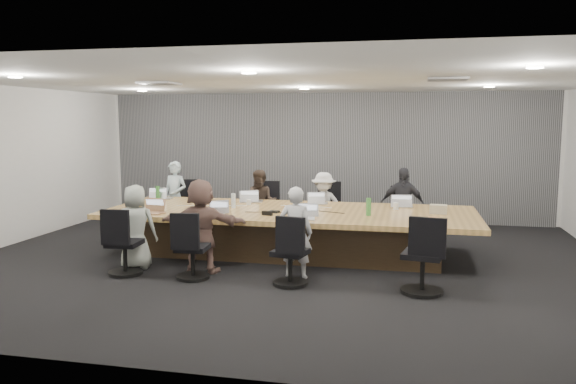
% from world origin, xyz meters
% --- Properties ---
extents(floor, '(10.00, 8.00, 0.00)m').
position_xyz_m(floor, '(0.00, 0.00, 0.00)').
color(floor, black).
rests_on(floor, ground).
extents(ceiling, '(10.00, 8.00, 0.00)m').
position_xyz_m(ceiling, '(0.00, 0.00, 2.80)').
color(ceiling, white).
rests_on(ceiling, wall_back).
extents(wall_back, '(10.00, 0.00, 2.80)m').
position_xyz_m(wall_back, '(0.00, 4.00, 1.40)').
color(wall_back, silver).
rests_on(wall_back, ground).
extents(wall_front, '(10.00, 0.00, 2.80)m').
position_xyz_m(wall_front, '(0.00, -4.00, 1.40)').
color(wall_front, silver).
rests_on(wall_front, ground).
extents(wall_left, '(0.00, 8.00, 2.80)m').
position_xyz_m(wall_left, '(-5.00, 0.00, 1.40)').
color(wall_left, silver).
rests_on(wall_left, ground).
extents(curtain, '(9.80, 0.04, 2.80)m').
position_xyz_m(curtain, '(0.00, 3.92, 1.40)').
color(curtain, slate).
rests_on(curtain, ground).
extents(conference_table, '(6.00, 2.20, 0.74)m').
position_xyz_m(conference_table, '(0.00, 0.50, 0.40)').
color(conference_table, '#402E1C').
rests_on(conference_table, ground).
extents(chair_0, '(0.63, 0.63, 0.78)m').
position_xyz_m(chair_0, '(-2.60, 2.20, 0.39)').
color(chair_0, black).
rests_on(chair_0, ground).
extents(chair_1, '(0.57, 0.57, 0.79)m').
position_xyz_m(chair_1, '(-0.84, 2.20, 0.40)').
color(chair_1, black).
rests_on(chair_1, ground).
extents(chair_2, '(0.63, 0.63, 0.83)m').
position_xyz_m(chair_2, '(0.36, 2.20, 0.41)').
color(chair_2, black).
rests_on(chair_2, ground).
extents(chair_3, '(0.57, 0.57, 0.72)m').
position_xyz_m(chair_3, '(1.80, 2.20, 0.36)').
color(chair_3, black).
rests_on(chair_3, ground).
extents(chair_4, '(0.55, 0.55, 0.76)m').
position_xyz_m(chair_4, '(-2.05, -1.20, 0.38)').
color(chair_4, black).
rests_on(chair_4, ground).
extents(chair_5, '(0.53, 0.53, 0.73)m').
position_xyz_m(chair_5, '(-1.01, -1.20, 0.37)').
color(chair_5, black).
rests_on(chair_5, ground).
extents(chair_6, '(0.59, 0.59, 0.74)m').
position_xyz_m(chair_6, '(0.38, -1.20, 0.37)').
color(chair_6, black).
rests_on(chair_6, ground).
extents(chair_7, '(0.67, 0.67, 0.84)m').
position_xyz_m(chair_7, '(2.11, -1.20, 0.42)').
color(chair_7, black).
rests_on(chair_7, ground).
extents(person_0, '(0.57, 0.43, 1.40)m').
position_xyz_m(person_0, '(-2.60, 1.85, 0.70)').
color(person_0, silver).
rests_on(person_0, ground).
extents(laptop_0, '(0.36, 0.28, 0.02)m').
position_xyz_m(laptop_0, '(-2.60, 1.30, 0.75)').
color(laptop_0, '#B2B2B7').
rests_on(laptop_0, conference_table).
extents(person_1, '(0.66, 0.54, 1.27)m').
position_xyz_m(person_1, '(-0.84, 1.85, 0.63)').
color(person_1, '#3A2D25').
rests_on(person_1, ground).
extents(laptop_1, '(0.38, 0.29, 0.02)m').
position_xyz_m(laptop_1, '(-0.84, 1.30, 0.75)').
color(laptop_1, '#B2B2B7').
rests_on(laptop_1, conference_table).
extents(person_2, '(0.82, 0.50, 1.24)m').
position_xyz_m(person_2, '(0.36, 1.85, 0.62)').
color(person_2, beige).
rests_on(person_2, ground).
extents(laptop_2, '(0.33, 0.25, 0.02)m').
position_xyz_m(laptop_2, '(0.36, 1.30, 0.75)').
color(laptop_2, '#B2B2B7').
rests_on(laptop_2, conference_table).
extents(person_3, '(0.83, 0.42, 1.36)m').
position_xyz_m(person_3, '(1.80, 1.85, 0.68)').
color(person_3, '#282930').
rests_on(person_3, ground).
extents(laptop_3, '(0.36, 0.26, 0.02)m').
position_xyz_m(laptop_3, '(1.80, 1.30, 0.75)').
color(laptop_3, '#B2B2B7').
rests_on(laptop_3, conference_table).
extents(person_4, '(0.68, 0.51, 1.26)m').
position_xyz_m(person_4, '(-2.05, -0.85, 0.63)').
color(person_4, '#9DA69C').
rests_on(person_4, ground).
extents(laptop_4, '(0.38, 0.29, 0.02)m').
position_xyz_m(laptop_4, '(-2.05, -0.30, 0.75)').
color(laptop_4, '#8C6647').
rests_on(laptop_4, conference_table).
extents(person_5, '(1.30, 0.49, 1.37)m').
position_xyz_m(person_5, '(-1.01, -0.85, 0.69)').
color(person_5, brown).
rests_on(person_5, ground).
extents(laptop_5, '(0.34, 0.27, 0.02)m').
position_xyz_m(laptop_5, '(-1.01, -0.30, 0.75)').
color(laptop_5, '#B2B2B7').
rests_on(laptop_5, conference_table).
extents(person_6, '(0.47, 0.31, 1.30)m').
position_xyz_m(person_6, '(0.38, -0.85, 0.65)').
color(person_6, '#B4B5B9').
rests_on(person_6, ground).
extents(laptop_6, '(0.38, 0.29, 0.02)m').
position_xyz_m(laptop_6, '(0.38, -0.30, 0.75)').
color(laptop_6, '#B2B2B7').
rests_on(laptop_6, conference_table).
extents(bottle_green_left, '(0.09, 0.09, 0.27)m').
position_xyz_m(bottle_green_left, '(-2.59, 1.06, 0.87)').
color(bottle_green_left, '#377E35').
rests_on(bottle_green_left, conference_table).
extents(bottle_green_right, '(0.08, 0.08, 0.27)m').
position_xyz_m(bottle_green_right, '(1.31, 0.23, 0.88)').
color(bottle_green_right, '#377E35').
rests_on(bottle_green_right, conference_table).
extents(bottle_clear, '(0.09, 0.09, 0.25)m').
position_xyz_m(bottle_clear, '(-0.96, 0.52, 0.86)').
color(bottle_clear, silver).
rests_on(bottle_clear, conference_table).
extents(cup_white_far, '(0.08, 0.08, 0.09)m').
position_xyz_m(cup_white_far, '(-0.81, 0.90, 0.79)').
color(cup_white_far, white).
rests_on(cup_white_far, conference_table).
extents(cup_white_near, '(0.10, 0.10, 0.11)m').
position_xyz_m(cup_white_near, '(1.71, 0.93, 0.80)').
color(cup_white_near, white).
rests_on(cup_white_near, conference_table).
extents(mug_brown, '(0.10, 0.10, 0.11)m').
position_xyz_m(mug_brown, '(-2.65, 0.07, 0.80)').
color(mug_brown, brown).
rests_on(mug_brown, conference_table).
extents(mic_left, '(0.18, 0.14, 0.03)m').
position_xyz_m(mic_left, '(-0.18, 0.19, 0.76)').
color(mic_left, black).
rests_on(mic_left, conference_table).
extents(mic_right, '(0.17, 0.13, 0.03)m').
position_xyz_m(mic_right, '(0.01, 0.54, 0.76)').
color(mic_right, black).
rests_on(mic_right, conference_table).
extents(stapler, '(0.18, 0.10, 0.07)m').
position_xyz_m(stapler, '(-0.23, -0.08, 0.77)').
color(stapler, black).
rests_on(stapler, conference_table).
extents(canvas_bag, '(0.28, 0.18, 0.14)m').
position_xyz_m(canvas_bag, '(2.37, 0.65, 0.81)').
color(canvas_bag, '#B5AA8C').
rests_on(canvas_bag, conference_table).
extents(snack_packet, '(0.21, 0.17, 0.04)m').
position_xyz_m(snack_packet, '(2.27, 0.02, 0.76)').
color(snack_packet, orange).
rests_on(snack_packet, conference_table).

